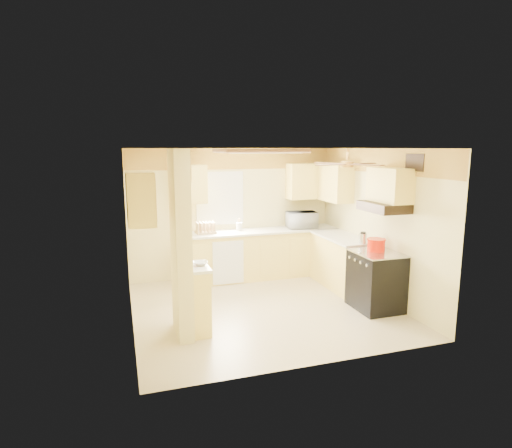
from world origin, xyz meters
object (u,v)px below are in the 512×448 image
object	(u,v)px
dutch_oven	(376,245)
stove	(376,280)
bowl	(200,263)
kettle	(363,238)
microwave	(302,220)

from	to	relation	value
dutch_oven	stove	bearing A→B (deg)	-108.78
bowl	kettle	distance (m)	2.85
bowl	microwave	bearing A→B (deg)	40.88
stove	microwave	distance (m)	2.25
stove	dutch_oven	size ratio (longest dim) A/B	3.13
stove	microwave	size ratio (longest dim) A/B	1.60
microwave	dutch_oven	bearing A→B (deg)	107.51
kettle	bowl	bearing A→B (deg)	-170.49
bowl	kettle	bearing A→B (deg)	9.51
kettle	stove	bearing A→B (deg)	-95.42
microwave	bowl	size ratio (longest dim) A/B	2.86
bowl	stove	bearing A→B (deg)	-0.60
stove	kettle	xyz separation A→B (m)	(0.05, 0.50, 0.57)
bowl	dutch_oven	world-z (taller)	dutch_oven
kettle	microwave	bearing A→B (deg)	103.25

